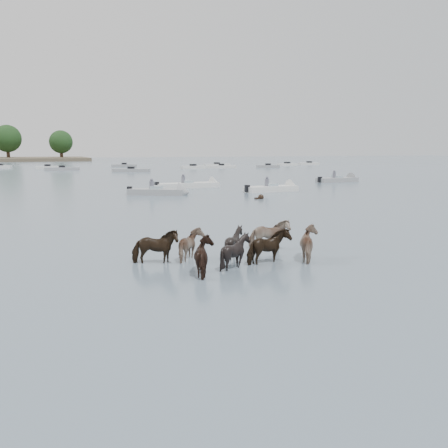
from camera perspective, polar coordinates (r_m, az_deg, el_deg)
name	(u,v)px	position (r m, az deg, el deg)	size (l,w,h in m)	color
ground	(267,257)	(16.86, 5.01, -3.87)	(400.00, 400.00, 0.00)	#4A5A6A
pony_herd	(237,247)	(16.08, 1.55, -2.74)	(6.37, 3.84, 1.28)	black
swimming_pony	(260,197)	(36.44, 4.24, 3.09)	(0.72, 0.44, 0.44)	black
motorboat_b	(166,192)	(39.80, -6.79, 3.71)	(5.11, 3.78, 1.92)	gray
motorboat_c	(195,185)	(47.16, -3.34, 4.53)	(6.77, 2.18, 1.92)	silver
motorboat_d	(278,189)	(43.19, 6.32, 4.11)	(5.39, 2.03, 1.92)	silver
motorboat_e	(342,180)	(56.92, 13.58, 5.02)	(5.58, 2.16, 1.92)	gray
distant_flotilla	(74,168)	(94.31, -16.97, 6.28)	(107.06, 28.99, 0.93)	silver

